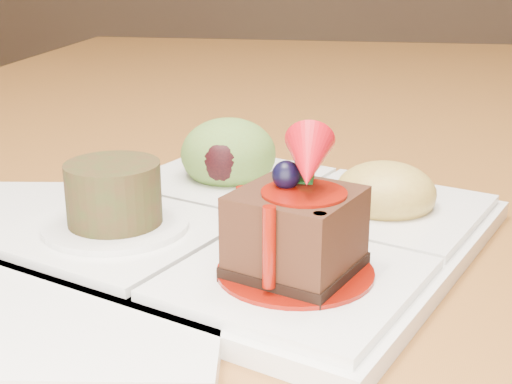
# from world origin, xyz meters

# --- Properties ---
(dining_table) EXTENTS (1.00, 1.80, 0.75)m
(dining_table) POSITION_xyz_m (0.00, 0.00, 0.68)
(dining_table) COLOR brown
(dining_table) RESTS_ON ground
(sampler_plate) EXTENTS (0.35, 0.35, 0.10)m
(sampler_plate) POSITION_xyz_m (0.05, -0.23, 0.77)
(sampler_plate) COLOR white
(sampler_plate) RESTS_ON dining_table
(second_plate) EXTENTS (0.31, 0.31, 0.01)m
(second_plate) POSITION_xyz_m (-0.10, -0.30, 0.76)
(second_plate) COLOR white
(second_plate) RESTS_ON dining_table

